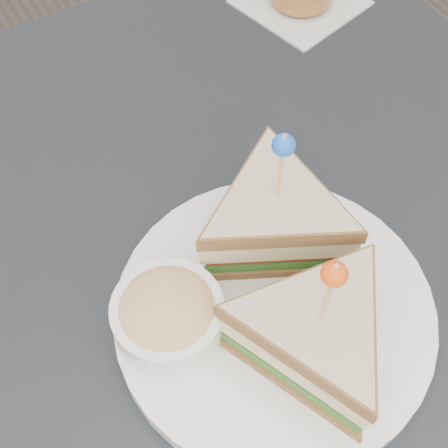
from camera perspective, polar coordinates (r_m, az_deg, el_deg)
table at (r=0.61m, az=-0.33°, el=-7.66°), size 0.80×0.80×0.75m
plate_meal at (r=0.49m, az=4.92°, el=-5.76°), size 0.34×0.34×0.15m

